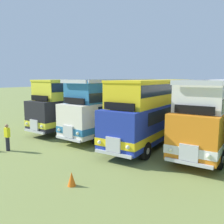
% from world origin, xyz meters
% --- Properties ---
extents(ground_plane, '(200.00, 200.00, 0.00)m').
position_xyz_m(ground_plane, '(0.00, 0.00, 0.00)').
color(ground_plane, olive).
extents(bus_first_in_row, '(2.85, 11.01, 4.49)m').
position_xyz_m(bus_first_in_row, '(-7.65, 0.49, 2.47)').
color(bus_first_in_row, black).
rests_on(bus_first_in_row, ground).
extents(bus_second_in_row, '(3.06, 10.43, 4.52)m').
position_xyz_m(bus_second_in_row, '(-3.82, 0.02, 2.36)').
color(bus_second_in_row, silver).
rests_on(bus_second_in_row, ground).
extents(bus_third_in_row, '(2.80, 11.73, 4.49)m').
position_xyz_m(bus_third_in_row, '(-0.00, -0.20, 2.48)').
color(bus_third_in_row, '#1E339E').
rests_on(bus_third_in_row, ground).
extents(bus_fourth_in_row, '(2.69, 10.12, 4.52)m').
position_xyz_m(bus_fourth_in_row, '(3.82, -0.14, 2.36)').
color(bus_fourth_in_row, orange).
rests_on(bus_fourth_in_row, ground).
extents(cone_mid_row, '(0.36, 0.36, 0.62)m').
position_xyz_m(cone_mid_row, '(0.07, -9.25, 0.31)').
color(cone_mid_row, orange).
rests_on(cone_mid_row, ground).
extents(marshal_person, '(0.36, 0.24, 1.73)m').
position_xyz_m(marshal_person, '(-6.80, -7.90, 0.89)').
color(marshal_person, '#23232D').
rests_on(marshal_person, ground).
extents(rope_fence_line, '(21.38, 0.08, 1.05)m').
position_xyz_m(rope_fence_line, '(0.00, 9.98, 0.66)').
color(rope_fence_line, '#8C704C').
rests_on(rope_fence_line, ground).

